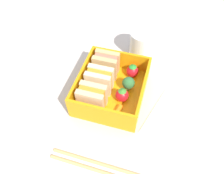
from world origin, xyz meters
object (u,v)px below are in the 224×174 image
broccoli_floret (128,83)px  sandwich_center (106,65)px  strawberry_left (132,71)px  chopstick_pair (100,167)px  sandwich_left (92,98)px  strawberry_far_left (122,95)px  drinking_glass (142,44)px  sandwich_center_left (100,80)px  folded_napkin (175,120)px  carrot_stick_far_left (117,112)px

broccoli_floret → sandwich_center: bearing=61.4°
strawberry_left → chopstick_pair: strawberry_left is taller
sandwich_left → broccoli_floret: (6.76, -6.45, -0.84)cm
sandwich_center → broccoli_floret: sandwich_center is taller
chopstick_pair → broccoli_floret: bearing=-2.7°
strawberry_far_left → drinking_glass: drinking_glass is taller
sandwich_center_left → folded_napkin: sandwich_center_left is taller
drinking_glass → folded_napkin: bearing=-148.6°
sandwich_center → drinking_glass: drinking_glass is taller
sandwich_center → chopstick_pair: size_ratio=0.30×
strawberry_far_left → chopstick_pair: bearing=179.1°
sandwich_left → strawberry_left: 13.07cm
sandwich_center → drinking_glass: size_ratio=0.81×
strawberry_left → drinking_glass: drinking_glass is taller
sandwich_left → carrot_stick_far_left: 6.22cm
broccoli_floret → folded_napkin: broccoli_floret is taller
folded_napkin → carrot_stick_far_left: bearing=101.2°
strawberry_far_left → broccoli_floret: 3.38cm
carrot_stick_far_left → sandwich_left: bearing=84.0°
broccoli_floret → drinking_glass: size_ratio=0.50×
sandwich_center_left → drinking_glass: drinking_glass is taller
carrot_stick_far_left → strawberry_left: 11.96cm
sandwich_center → strawberry_left: 6.65cm
sandwich_center_left → strawberry_left: sandwich_center_left is taller
carrot_stick_far_left → strawberry_left: (11.89, -0.75, 1.09)cm
sandwich_center_left → strawberry_left: size_ratio=1.66×
sandwich_left → sandwich_center_left: (5.14, 0.00, 0.00)cm
broccoli_floret → chopstick_pair: bearing=177.3°
sandwich_center → strawberry_far_left: size_ratio=1.66×
strawberry_far_left → broccoli_floret: broccoli_floret is taller
strawberry_left → folded_napkin: size_ratio=0.27×
sandwich_left → sandwich_center: (10.28, 0.00, 0.00)cm
carrot_stick_far_left → broccoli_floret: bearing=-5.9°
broccoli_floret → chopstick_pair: (-19.14, 0.90, -3.01)cm
sandwich_center → broccoli_floret: size_ratio=1.61×
broccoli_floret → chopstick_pair: broccoli_floret is taller
sandwich_center_left → sandwich_center: bearing=0.0°
carrot_stick_far_left → strawberry_far_left: bearing=-1.6°
strawberry_left → carrot_stick_far_left: bearing=176.4°
sandwich_center_left → carrot_stick_far_left: size_ratio=1.58×
sandwich_center_left → strawberry_far_left: 6.18cm
chopstick_pair → strawberry_left: bearing=-2.1°
carrot_stick_far_left → folded_napkin: bearing=-78.8°
carrot_stick_far_left → folded_napkin: 12.99cm
sandwich_center → sandwich_center_left: bearing=180.0°
carrot_stick_far_left → drinking_glass: 21.46cm
drinking_glass → sandwich_center_left: bearing=156.3°
sandwich_left → strawberry_left: sandwich_left is taller
chopstick_pair → sandwich_center: bearing=13.8°
strawberry_far_left → folded_napkin: bearing=-97.2°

